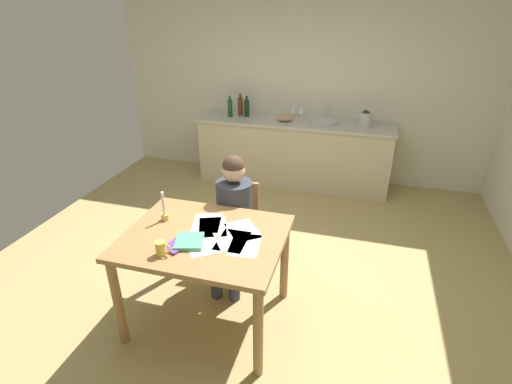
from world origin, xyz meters
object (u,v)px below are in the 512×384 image
at_px(coffee_mug, 161,248).
at_px(candlestick, 164,212).
at_px(wine_glass_by_kettle, 293,110).
at_px(bottle_oil, 230,108).
at_px(sink_unit, 324,121).
at_px(wine_glass_near_sink, 301,111).
at_px(book_cookery, 180,243).
at_px(mixing_bowl, 285,117).
at_px(person_seated, 233,213).
at_px(bottle_vinegar, 240,106).
at_px(chair_at_table, 237,224).
at_px(bottle_wine_red, 247,108).
at_px(dining_table, 205,248).
at_px(stovetop_kettle, 365,119).
at_px(book_magazine, 189,241).

xyz_separation_m(coffee_mug, candlestick, (-0.20, 0.43, 0.01)).
bearing_deg(wine_glass_by_kettle, bottle_oil, -167.67).
distance_m(sink_unit, bottle_oil, 1.31).
bearing_deg(coffee_mug, wine_glass_near_sink, 83.61).
bearing_deg(candlestick, book_cookery, -47.02).
bearing_deg(candlestick, mixing_bowl, 81.73).
xyz_separation_m(person_seated, wine_glass_by_kettle, (0.05, 2.43, 0.33)).
bearing_deg(person_seated, bottle_vinegar, 106.25).
bearing_deg(chair_at_table, bottle_wine_red, 104.76).
relative_size(book_cookery, bottle_wine_red, 0.88).
xyz_separation_m(coffee_mug, wine_glass_by_kettle, (0.26, 3.31, 0.16)).
height_order(dining_table, bottle_vinegar, bottle_vinegar).
height_order(candlestick, stovetop_kettle, stovetop_kettle).
distance_m(dining_table, candlestick, 0.45).
relative_size(book_cookery, bottle_vinegar, 0.81).
bearing_deg(candlestick, wine_glass_by_kettle, 80.90).
height_order(coffee_mug, sink_unit, sink_unit).
height_order(bottle_wine_red, wine_glass_by_kettle, bottle_wine_red).
xyz_separation_m(coffee_mug, stovetop_kettle, (1.23, 3.16, 0.15)).
bearing_deg(chair_at_table, mixing_bowl, 90.26).
relative_size(coffee_mug, candlestick, 0.46).
bearing_deg(sink_unit, mixing_bowl, -175.22).
distance_m(wine_glass_near_sink, wine_glass_by_kettle, 0.11).
bearing_deg(mixing_bowl, sink_unit, 4.78).
bearing_deg(book_cookery, sink_unit, 95.25).
bearing_deg(chair_at_table, bottle_vinegar, 107.04).
distance_m(chair_at_table, wine_glass_near_sink, 2.35).
height_order(dining_table, coffee_mug, coffee_mug).
bearing_deg(book_cookery, candlestick, 150.33).
relative_size(person_seated, bottle_oil, 4.09).
bearing_deg(dining_table, bottle_oil, 105.47).
height_order(bottle_vinegar, bottle_wine_red, bottle_vinegar).
height_order(book_magazine, wine_glass_near_sink, wine_glass_near_sink).
distance_m(person_seated, candlestick, 0.63).
bearing_deg(book_cookery, wine_glass_by_kettle, 103.82).
height_order(chair_at_table, wine_glass_near_sink, wine_glass_near_sink).
distance_m(bottle_wine_red, wine_glass_by_kettle, 0.64).
bearing_deg(sink_unit, bottle_vinegar, 176.62).
xyz_separation_m(person_seated, sink_unit, (0.50, 2.28, 0.24)).
relative_size(chair_at_table, wine_glass_near_sink, 5.61).
xyz_separation_m(person_seated, mixing_bowl, (-0.02, 2.24, 0.27)).
distance_m(book_cookery, mixing_bowl, 2.98).
xyz_separation_m(chair_at_table, coffee_mug, (-0.20, -1.03, 0.37)).
bearing_deg(coffee_mug, book_magazine, 55.81).
height_order(dining_table, bottle_wine_red, bottle_wine_red).
relative_size(dining_table, book_cookery, 4.76).
bearing_deg(book_magazine, bottle_wine_red, 82.88).
bearing_deg(wine_glass_near_sink, mixing_bowl, -133.95).
height_order(mixing_bowl, wine_glass_by_kettle, wine_glass_by_kettle).
height_order(book_magazine, mixing_bowl, mixing_bowl).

